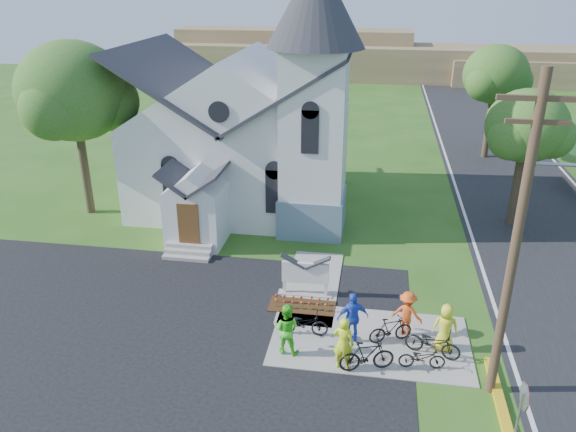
% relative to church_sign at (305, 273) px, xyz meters
% --- Properties ---
extents(ground, '(120.00, 120.00, 0.00)m').
position_rel_church_sign_xyz_m(ground, '(1.20, -3.20, -1.03)').
color(ground, '#2A5719').
rests_on(ground, ground).
extents(parking_lot, '(20.00, 16.00, 0.02)m').
position_rel_church_sign_xyz_m(parking_lot, '(-5.80, -5.20, -1.02)').
color(parking_lot, black).
rests_on(parking_lot, ground).
extents(road, '(8.00, 90.00, 0.02)m').
position_rel_church_sign_xyz_m(road, '(11.20, 11.80, -1.02)').
color(road, black).
rests_on(road, ground).
extents(sidewalk, '(7.00, 4.00, 0.05)m').
position_rel_church_sign_xyz_m(sidewalk, '(2.70, -2.70, -1.00)').
color(sidewalk, gray).
rests_on(sidewalk, ground).
extents(church, '(12.35, 12.00, 13.00)m').
position_rel_church_sign_xyz_m(church, '(-4.28, 9.28, 4.22)').
color(church, silver).
rests_on(church, ground).
extents(church_sign, '(2.20, 0.40, 1.70)m').
position_rel_church_sign_xyz_m(church_sign, '(0.00, 0.00, 0.00)').
color(church_sign, gray).
rests_on(church_sign, ground).
extents(flower_bed, '(2.60, 1.10, 0.07)m').
position_rel_church_sign_xyz_m(flower_bed, '(0.00, -0.90, -0.99)').
color(flower_bed, '#321C0D').
rests_on(flower_bed, ground).
extents(utility_pole, '(3.45, 0.28, 10.00)m').
position_rel_church_sign_xyz_m(utility_pole, '(6.56, -4.70, 4.38)').
color(utility_pole, '#4E3627').
rests_on(utility_pole, ground).
extents(stop_sign, '(0.11, 0.76, 2.48)m').
position_rel_church_sign_xyz_m(stop_sign, '(6.63, -7.40, 0.75)').
color(stop_sign, gray).
rests_on(stop_sign, ground).
extents(tree_lot_corner, '(5.60, 5.60, 9.15)m').
position_rel_church_sign_xyz_m(tree_lot_corner, '(-12.80, 6.80, 5.58)').
color(tree_lot_corner, '#33261C').
rests_on(tree_lot_corner, ground).
extents(tree_road_near, '(4.00, 4.00, 7.05)m').
position_rel_church_sign_xyz_m(tree_road_near, '(9.70, 8.80, 4.18)').
color(tree_road_near, '#33261C').
rests_on(tree_road_near, ground).
extents(tree_road_mid, '(4.40, 4.40, 7.80)m').
position_rel_church_sign_xyz_m(tree_road_mid, '(10.20, 20.80, 4.75)').
color(tree_road_mid, '#33261C').
rests_on(tree_road_mid, ground).
extents(distant_hills, '(61.00, 10.00, 5.60)m').
position_rel_church_sign_xyz_m(distant_hills, '(4.56, 53.13, 1.15)').
color(distant_hills, brown).
rests_on(distant_hills, ground).
extents(cyclist_0, '(0.79, 0.61, 1.93)m').
position_rel_church_sign_xyz_m(cyclist_0, '(1.84, -4.40, -0.01)').
color(cyclist_0, '#DAF71D').
rests_on(cyclist_0, sidewalk).
extents(bike_0, '(1.81, 0.68, 0.94)m').
position_rel_church_sign_xyz_m(bike_0, '(0.30, -2.74, -0.51)').
color(bike_0, black).
rests_on(bike_0, sidewalk).
extents(cyclist_1, '(0.98, 0.81, 1.87)m').
position_rel_church_sign_xyz_m(cyclist_1, '(-0.15, -3.83, -0.04)').
color(cyclist_1, '#49E22A').
rests_on(cyclist_1, sidewalk).
extents(bike_1, '(1.67, 1.09, 0.98)m').
position_rel_church_sign_xyz_m(bike_1, '(3.40, -2.67, -0.49)').
color(bike_1, black).
rests_on(bike_1, sidewalk).
extents(cyclist_2, '(1.21, 0.78, 1.92)m').
position_rel_church_sign_xyz_m(cyclist_2, '(2.05, -2.82, -0.02)').
color(cyclist_2, blue).
rests_on(cyclist_2, sidewalk).
extents(bike_2, '(1.57, 0.65, 0.80)m').
position_rel_church_sign_xyz_m(bike_2, '(4.41, -3.98, -0.58)').
color(bike_2, black).
rests_on(bike_2, sidewalk).
extents(cyclist_3, '(1.25, 0.93, 1.72)m').
position_rel_church_sign_xyz_m(cyclist_3, '(3.96, -2.11, -0.12)').
color(cyclist_3, '#F5561B').
rests_on(cyclist_3, sidewalk).
extents(bike_3, '(1.93, 1.06, 1.12)m').
position_rel_church_sign_xyz_m(bike_3, '(2.62, -4.38, -0.42)').
color(bike_3, black).
rests_on(bike_3, sidewalk).
extents(cyclist_4, '(0.89, 0.60, 1.77)m').
position_rel_church_sign_xyz_m(cyclist_4, '(5.22, -2.82, -0.09)').
color(cyclist_4, yellow).
rests_on(cyclist_4, sidewalk).
extents(bike_4, '(2.01, 1.17, 1.00)m').
position_rel_church_sign_xyz_m(bike_4, '(4.81, -3.23, -0.48)').
color(bike_4, black).
rests_on(bike_4, sidewalk).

